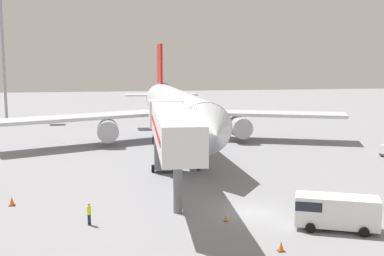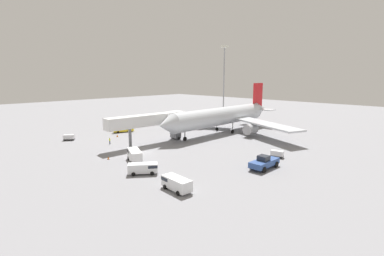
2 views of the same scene
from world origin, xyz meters
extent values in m
plane|color=gray|center=(0.00, 0.00, 0.00)|extent=(300.00, 300.00, 0.00)
cylinder|color=silver|center=(-1.39, 29.34, 5.05)|extent=(5.41, 37.32, 5.23)
cone|color=silver|center=(-1.29, 8.49, 5.05)|extent=(5.14, 4.44, 5.12)
cone|color=silver|center=(-1.50, 51.43, 5.44)|extent=(5.00, 6.90, 4.96)
cube|color=red|center=(-1.50, 49.71, 10.28)|extent=(0.39, 5.40, 8.36)
cube|color=silver|center=(1.64, 49.23, 5.70)|extent=(6.29, 3.96, 0.24)
cube|color=silver|center=(-4.63, 49.20, 5.70)|extent=(6.29, 3.96, 0.24)
cube|color=silver|center=(11.88, 32.82, 3.88)|extent=(23.78, 13.69, 0.44)
cube|color=silver|center=(-14.70, 32.69, 3.88)|extent=(23.75, 13.89, 0.44)
cylinder|color=#A8A8AD|center=(7.90, 31.35, 2.15)|extent=(2.89, 3.75, 2.87)
cylinder|color=#A8A8AD|center=(-10.71, 31.26, 2.15)|extent=(2.89, 3.75, 2.87)
cylinder|color=gray|center=(-1.32, 14.80, 2.02)|extent=(0.28, 0.28, 2.93)
cylinder|color=black|center=(-1.32, 14.80, 0.55)|extent=(0.36, 1.10, 1.10)
cylinder|color=gray|center=(1.60, 31.60, 2.02)|extent=(0.28, 0.28, 2.93)
cylinder|color=black|center=(1.60, 31.60, 0.55)|extent=(0.36, 1.10, 1.10)
cylinder|color=gray|center=(-4.41, 31.57, 2.02)|extent=(0.28, 0.28, 2.93)
cylinder|color=black|center=(-4.41, 31.57, 0.55)|extent=(0.36, 1.10, 1.10)
cube|color=silver|center=(-5.32, 4.82, 6.10)|extent=(4.17, 19.74, 2.70)
cube|color=red|center=(-6.84, 4.91, 6.10)|extent=(1.02, 16.44, 0.44)
cube|color=silver|center=(-4.70, 15.20, 6.10)|extent=(3.61, 3.00, 2.84)
cube|color=#232833|center=(-4.62, 16.50, 6.35)|extent=(3.31, 0.44, 0.90)
cube|color=slate|center=(-4.73, 14.60, 2.58)|extent=(2.65, 1.95, 4.35)
cylinder|color=black|center=(-6.16, 14.69, 0.40)|extent=(0.35, 0.82, 0.80)
cylinder|color=black|center=(-3.31, 14.52, 0.40)|extent=(0.35, 0.82, 0.80)
cylinder|color=slate|center=(-5.55, 0.91, 2.38)|extent=(0.70, 0.70, 4.75)
cube|color=white|center=(4.69, -4.74, 1.33)|extent=(5.92, 4.10, 2.08)
cube|color=#1E232D|center=(2.95, -3.98, 1.78)|extent=(2.46, 2.60, 0.66)
cylinder|color=black|center=(2.72, -4.94, 0.34)|extent=(0.77, 0.61, 0.68)
cylinder|color=black|center=(3.50, -3.16, 0.34)|extent=(0.77, 0.61, 0.68)
cylinder|color=black|center=(5.88, -6.33, 0.34)|extent=(0.77, 0.61, 0.68)
cylinder|color=black|center=(6.67, -4.55, 0.34)|extent=(0.77, 0.61, 0.68)
cylinder|color=black|center=(22.24, 18.29, 0.18)|extent=(0.38, 0.19, 0.36)
cylinder|color=#1E2333|center=(-12.18, -0.79, 0.39)|extent=(0.27, 0.27, 0.77)
cylinder|color=#D8EA19|center=(-12.18, -0.79, 1.08)|extent=(0.36, 0.36, 0.61)
sphere|color=tan|center=(-12.18, -0.79, 1.51)|extent=(0.21, 0.21, 0.21)
cube|color=black|center=(-2.39, -1.73, 0.01)|extent=(0.31, 0.31, 0.03)
cone|color=orange|center=(-2.39, -1.73, 0.25)|extent=(0.26, 0.26, 0.45)
cube|color=black|center=(-18.48, 4.98, 0.01)|extent=(0.49, 0.49, 0.03)
cone|color=orange|center=(-18.48, 4.98, 0.38)|extent=(0.42, 0.42, 0.72)
cube|color=black|center=(-0.42, -7.72, 0.01)|extent=(0.42, 0.42, 0.03)
cone|color=orange|center=(-0.42, -7.72, 0.33)|extent=(0.36, 0.36, 0.62)
cylinder|color=#93969B|center=(-31.09, 68.29, 14.71)|extent=(0.56, 0.56, 29.42)
camera|label=1|loc=(-10.72, -34.43, 11.60)|focal=44.90mm
camera|label=2|loc=(50.36, -34.70, 16.64)|focal=26.21mm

